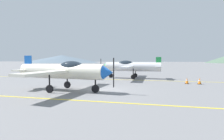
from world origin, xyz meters
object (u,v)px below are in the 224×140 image
at_px(airplane_near, 65,71).
at_px(airplane_mid, 130,66).
at_px(traffic_cone_front, 200,81).
at_px(traffic_cone_side, 187,81).

bearing_deg(airplane_near, airplane_mid, 70.68).
bearing_deg(airplane_mid, airplane_near, -109.32).
xyz_separation_m(traffic_cone_front, traffic_cone_side, (-1.11, 0.03, 0.00)).
distance_m(airplane_near, traffic_cone_front, 12.38).
relative_size(airplane_near, traffic_cone_side, 14.96).
relative_size(airplane_near, traffic_cone_front, 14.96).
bearing_deg(traffic_cone_front, traffic_cone_side, 178.35).
bearing_deg(airplane_near, traffic_cone_side, 33.49).
height_order(airplane_mid, traffic_cone_front, airplane_mid).
height_order(airplane_near, airplane_mid, same).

